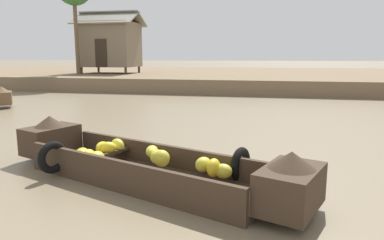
# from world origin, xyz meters

# --- Properties ---
(ground_plane) EXTENTS (300.00, 300.00, 0.00)m
(ground_plane) POSITION_xyz_m (0.00, 10.00, 0.00)
(ground_plane) COLOR #7A6B51
(riverbank_strip) EXTENTS (160.00, 20.00, 0.76)m
(riverbank_strip) POSITION_xyz_m (0.00, 27.37, 0.38)
(riverbank_strip) COLOR #756047
(riverbank_strip) RESTS_ON ground
(banana_boat) EXTENTS (5.17, 2.77, 0.82)m
(banana_boat) POSITION_xyz_m (0.86, 5.11, 0.29)
(banana_boat) COLOR #3D2D21
(banana_boat) RESTS_ON ground
(stilt_house_left) EXTENTS (4.22, 3.33, 4.12)m
(stilt_house_left) POSITION_xyz_m (-7.87, 23.03, 2.75)
(stilt_house_left) COLOR #4C3826
(stilt_house_left) RESTS_ON riverbank_strip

